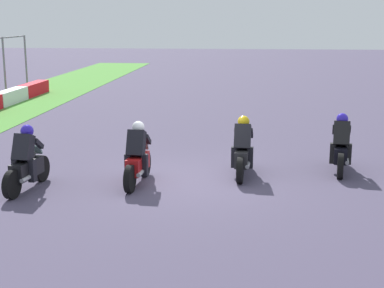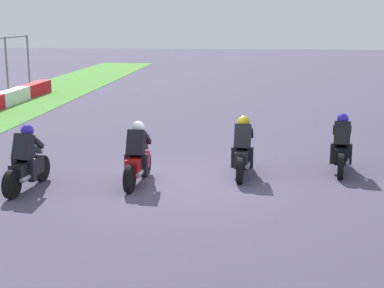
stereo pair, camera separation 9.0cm
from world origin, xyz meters
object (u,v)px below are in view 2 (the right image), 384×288
object	(u,v)px
rider_lane_c	(138,159)
rider_lane_d	(27,163)
rider_lane_a	(341,148)
rider_lane_b	(243,151)

from	to	relation	value
rider_lane_c	rider_lane_d	distance (m)	2.55
rider_lane_a	rider_lane_d	xyz separation A→B (m)	(-2.33, 7.44, 0.00)
rider_lane_a	rider_lane_c	distance (m)	5.25
rider_lane_b	rider_lane_c	bearing A→B (deg)	115.84
rider_lane_c	rider_lane_d	size ratio (longest dim) A/B	1.00
rider_lane_d	rider_lane_b	bearing A→B (deg)	-64.37
rider_lane_a	rider_lane_c	xyz separation A→B (m)	(-1.63, 4.99, 0.00)
rider_lane_a	rider_lane_d	distance (m)	7.80
rider_lane_b	rider_lane_d	size ratio (longest dim) A/B	1.00
rider_lane_b	rider_lane_c	world-z (taller)	same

